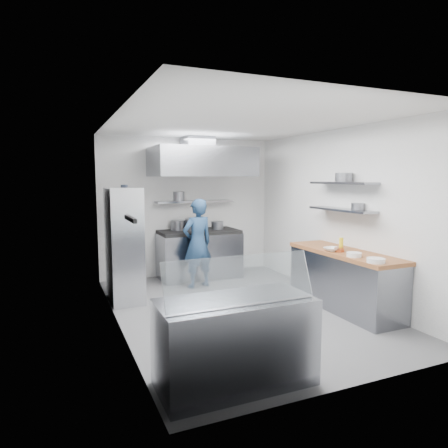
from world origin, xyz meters
name	(u,v)px	position (x,y,z in m)	size (l,w,h in m)	color
floor	(239,309)	(0.00, 0.00, 0.00)	(5.00, 5.00, 0.00)	#505052
ceiling	(240,123)	(0.00, 0.00, 2.80)	(5.00, 5.00, 0.00)	silver
wall_back	(188,207)	(0.00, 2.50, 1.40)	(3.60, 0.02, 2.80)	white
wall_front	(357,244)	(0.00, -2.50, 1.40)	(3.60, 0.02, 2.80)	white
wall_left	(117,224)	(-1.80, 0.00, 1.40)	(5.00, 0.02, 2.80)	white
wall_right	(337,214)	(1.80, 0.00, 1.40)	(5.00, 0.02, 2.80)	white
gas_range	(199,255)	(0.10, 2.10, 0.45)	(1.60, 0.80, 0.90)	gray
cooktop	(199,232)	(0.10, 2.10, 0.93)	(1.57, 0.78, 0.06)	black
stock_pot_left	(178,225)	(-0.26, 2.30, 1.06)	(0.31, 0.31, 0.20)	slate
stock_pot_mid	(194,224)	(0.03, 2.16, 1.08)	(0.37, 0.37, 0.24)	slate
stock_pot_right	(217,225)	(0.50, 2.11, 1.04)	(0.25, 0.25, 0.16)	slate
over_range_shelf	(195,202)	(0.10, 2.34, 1.52)	(1.60, 0.30, 0.04)	gray
shelf_pot_a	(179,196)	(-0.19, 2.50, 1.63)	(0.23, 0.23, 0.18)	slate
extractor_hood	(202,162)	(0.10, 1.93, 2.30)	(1.90, 1.15, 0.55)	gray
hood_duct	(197,143)	(0.10, 2.15, 2.68)	(0.55, 0.55, 0.24)	slate
red_firebox	(127,208)	(-1.25, 2.44, 1.42)	(0.22, 0.10, 0.26)	red
chef	(198,243)	(-0.17, 1.43, 0.81)	(0.59, 0.39, 1.63)	navy
wire_rack	(124,245)	(-1.53, 1.14, 0.93)	(0.50, 0.90, 1.85)	silver
rack_bin_a	(125,253)	(-1.53, 1.09, 0.80)	(0.17, 0.21, 0.19)	white
rack_bin_b	(122,221)	(-1.53, 1.26, 1.30)	(0.15, 0.19, 0.17)	yellow
rack_jar	(124,190)	(-1.48, 1.26, 1.80)	(0.11, 0.11, 0.18)	black
knife_strip	(130,219)	(-1.78, -0.90, 1.55)	(0.04, 0.55, 0.05)	black
prep_counter_base	(344,282)	(1.48, -0.60, 0.42)	(0.62, 2.00, 0.84)	gray
prep_counter_top	(345,253)	(1.48, -0.60, 0.87)	(0.65, 2.04, 0.06)	brown
plate_stack_a	(376,260)	(1.28, -1.44, 0.93)	(0.23, 0.23, 0.06)	white
plate_stack_b	(354,255)	(1.30, -1.01, 0.93)	(0.21, 0.21, 0.06)	white
copper_pan	(339,250)	(1.35, -0.62, 0.93)	(0.15, 0.15, 0.06)	#B75E33
squeeze_bottle	(341,243)	(1.52, -0.46, 0.99)	(0.06, 0.06, 0.18)	yellow
mixing_bowl	(332,249)	(1.29, -0.54, 0.93)	(0.23, 0.23, 0.06)	white
wall_shelf_lower	(341,210)	(1.64, -0.30, 1.50)	(0.30, 1.30, 0.04)	gray
wall_shelf_upper	(342,183)	(1.64, -0.30, 1.92)	(0.30, 1.30, 0.04)	gray
shelf_pot_c	(358,206)	(1.71, -0.58, 1.57)	(0.20, 0.20, 0.10)	slate
shelf_pot_d	(344,177)	(1.67, -0.29, 2.01)	(0.27, 0.27, 0.14)	slate
display_case	(235,342)	(-1.00, -2.00, 0.42)	(1.50, 0.70, 0.85)	gray
display_glass	(241,280)	(-1.00, -2.12, 1.07)	(1.47, 0.02, 0.45)	silver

